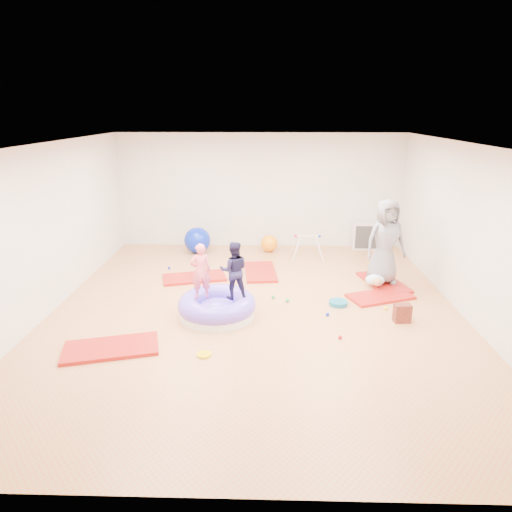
{
  "coord_description": "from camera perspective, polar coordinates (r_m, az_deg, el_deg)",
  "views": [
    {
      "loc": [
        0.21,
        -7.2,
        3.31
      ],
      "look_at": [
        0.0,
        0.3,
        0.9
      ],
      "focal_mm": 32.0,
      "sensor_mm": 36.0,
      "label": 1
    }
  ],
  "objects": [
    {
      "name": "gym_mat_center_back",
      "position": [
        9.7,
        0.55,
        -1.98
      ],
      "size": [
        0.74,
        1.3,
        0.05
      ],
      "primitive_type": "cube",
      "rotation": [
        0.0,
        0.0,
        1.67
      ],
      "color": "#9B2C13",
      "rests_on": "ground"
    },
    {
      "name": "gym_mat_mid_left",
      "position": [
        9.46,
        -7.72,
        -2.68
      ],
      "size": [
        1.38,
        0.94,
        0.05
      ],
      "primitive_type": "cube",
      "rotation": [
        0.0,
        0.0,
        0.27
      ],
      "color": "#9B2C13",
      "rests_on": "ground"
    },
    {
      "name": "ball_pit_balls",
      "position": [
        8.19,
        1.78,
        -5.81
      ],
      "size": [
        4.27,
        3.15,
        0.06
      ],
      "color": "#0920B1",
      "rests_on": "ground"
    },
    {
      "name": "child_navy",
      "position": [
        7.43,
        -2.79,
        -1.44
      ],
      "size": [
        0.5,
        0.41,
        0.97
      ],
      "primitive_type": "imported",
      "rotation": [
        0.0,
        0.0,
        3.23
      ],
      "color": "#1B183B",
      "rests_on": "inflatable_cushion"
    },
    {
      "name": "gym_mat_front_left",
      "position": [
        7.04,
        -17.68,
        -10.91
      ],
      "size": [
        1.46,
        0.99,
        0.06
      ],
      "primitive_type": "cube",
      "rotation": [
        0.0,
        0.0,
        0.27
      ],
      "color": "#9B2C13",
      "rests_on": "ground"
    },
    {
      "name": "cube_shelf",
      "position": [
        11.65,
        13.55,
        2.47
      ],
      "size": [
        0.66,
        0.33,
        0.66
      ],
      "color": "beige",
      "rests_on": "ground"
    },
    {
      "name": "balance_disc",
      "position": [
        8.28,
        10.24,
        -5.79
      ],
      "size": [
        0.33,
        0.33,
        0.07
      ],
      "primitive_type": "cylinder",
      "color": "#12617E",
      "rests_on": "ground"
    },
    {
      "name": "gym_mat_right",
      "position": [
        8.75,
        15.26,
        -4.92
      ],
      "size": [
        1.3,
        0.98,
        0.05
      ],
      "primitive_type": "cube",
      "rotation": [
        0.0,
        0.0,
        0.38
      ],
      "color": "#9B2C13",
      "rests_on": "ground"
    },
    {
      "name": "infant_play_gym",
      "position": [
        10.58,
        6.44,
        1.59
      ],
      "size": [
        0.74,
        0.7,
        0.56
      ],
      "rotation": [
        0.0,
        0.0,
        -0.32
      ],
      "color": "beige",
      "rests_on": "ground"
    },
    {
      "name": "yellow_toy",
      "position": [
        6.63,
        -6.51,
        -12.14
      ],
      "size": [
        0.21,
        0.21,
        0.03
      ],
      "primitive_type": "cylinder",
      "color": "#EECE00",
      "rests_on": "ground"
    },
    {
      "name": "gym_mat_rear_right",
      "position": [
        9.46,
        15.63,
        -3.19
      ],
      "size": [
        0.91,
        1.36,
        0.05
      ],
      "primitive_type": "cube",
      "rotation": [
        0.0,
        0.0,
        1.83
      ],
      "color": "#9B2C13",
      "rests_on": "ground"
    },
    {
      "name": "adult_caregiver",
      "position": [
        9.16,
        15.89,
        1.72
      ],
      "size": [
        0.91,
        0.7,
        1.66
      ],
      "primitive_type": "imported",
      "rotation": [
        0.0,
        0.0,
        0.24
      ],
      "color": "slate",
      "rests_on": "gym_mat_rear_right"
    },
    {
      "name": "room",
      "position": [
        7.45,
        -0.06,
        2.96
      ],
      "size": [
        7.01,
        8.01,
        2.81
      ],
      "color": "#BF703C",
      "rests_on": "ground"
    },
    {
      "name": "exercise_ball_blue",
      "position": [
        11.08,
        -7.34,
        1.97
      ],
      "size": [
        0.63,
        0.63,
        0.63
      ],
      "primitive_type": "sphere",
      "color": "#0920B1",
      "rests_on": "ground"
    },
    {
      "name": "backpack",
      "position": [
        7.85,
        17.81,
        -6.82
      ],
      "size": [
        0.28,
        0.19,
        0.31
      ],
      "primitive_type": "cube",
      "rotation": [
        0.0,
        0.0,
        0.1
      ],
      "color": "#A63723",
      "rests_on": "ground"
    },
    {
      "name": "child_pink",
      "position": [
        7.5,
        -6.95,
        -1.52
      ],
      "size": [
        0.39,
        0.31,
        0.94
      ],
      "primitive_type": "imported",
      "rotation": [
        0.0,
        0.0,
        3.42
      ],
      "color": "#F75D70",
      "rests_on": "inflatable_cushion"
    },
    {
      "name": "infant",
      "position": [
        9.13,
        14.72,
        -2.96
      ],
      "size": [
        0.38,
        0.38,
        0.22
      ],
      "color": "#C3E7F4",
      "rests_on": "gym_mat_rear_right"
    },
    {
      "name": "inflatable_cushion",
      "position": [
        7.71,
        -4.89,
        -6.37
      ],
      "size": [
        1.31,
        1.31,
        0.41
      ],
      "rotation": [
        0.0,
        0.0,
        0.25
      ],
      "color": "white",
      "rests_on": "ground"
    },
    {
      "name": "exercise_ball_orange",
      "position": [
        11.12,
        1.66,
        1.59
      ],
      "size": [
        0.42,
        0.42,
        0.42
      ],
      "primitive_type": "sphere",
      "color": "orange",
      "rests_on": "ground"
    }
  ]
}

